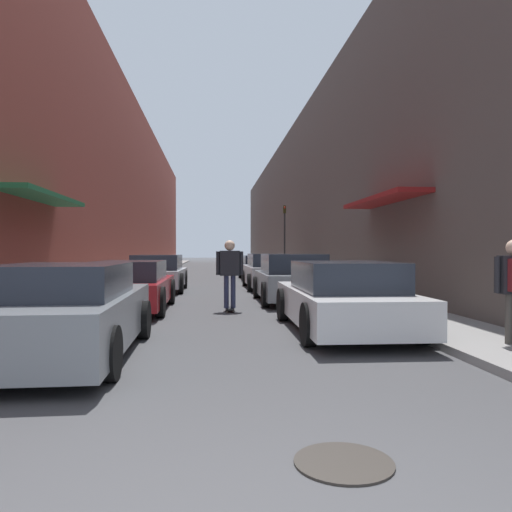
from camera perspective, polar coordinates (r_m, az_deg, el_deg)
ground at (r=28.31m, az=-4.70°, el=-2.36°), size 143.72×143.72×0.00m
curb_strip_left at (r=35.06m, az=-11.50°, el=-1.69°), size 1.80×65.33×0.12m
curb_strip_right at (r=35.09m, az=1.98°, el=-1.67°), size 1.80×65.33×0.12m
building_row_left at (r=35.71m, az=-16.19°, el=7.27°), size 4.90×65.33×11.24m
building_row_right at (r=35.68m, az=6.64°, el=5.96°), size 4.90×65.33×9.58m
parked_car_left_0 at (r=7.43m, az=-20.90°, el=-5.99°), size 1.92×4.51×1.30m
parked_car_left_1 at (r=12.68m, az=-14.07°, el=-3.37°), size 1.88×4.52×1.23m
parked_car_left_2 at (r=18.48m, az=-11.15°, el=-1.98°), size 1.97×4.11×1.32m
parked_car_right_0 at (r=9.31m, az=9.89°, el=-4.70°), size 1.99×4.64×1.28m
parked_car_right_1 at (r=14.31m, az=4.13°, el=-2.65°), size 1.98×4.12×1.38m
parked_car_right_2 at (r=19.35m, az=1.61°, el=-1.81°), size 1.94×4.53×1.36m
parked_car_right_3 at (r=25.38m, az=0.38°, el=-1.33°), size 1.95×4.64×1.23m
skateboarder at (r=12.20m, az=-3.02°, el=-1.32°), size 0.66×0.78×1.73m
manhole_cover at (r=3.81m, az=10.00°, el=-22.22°), size 0.70×0.70×0.02m
traffic_light at (r=29.06m, az=3.28°, el=2.73°), size 0.16×0.22×3.97m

